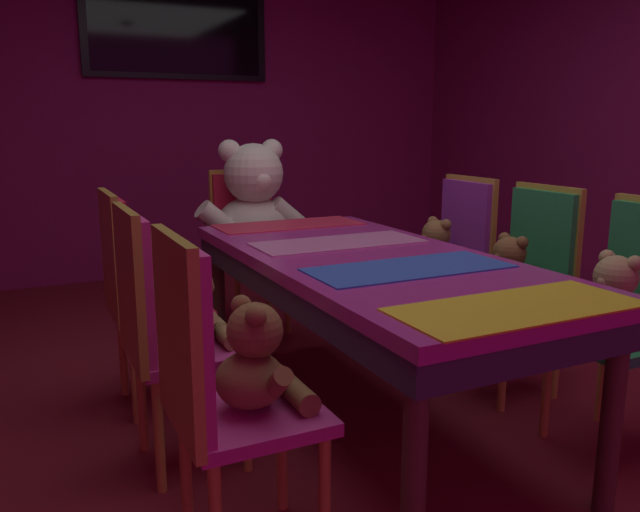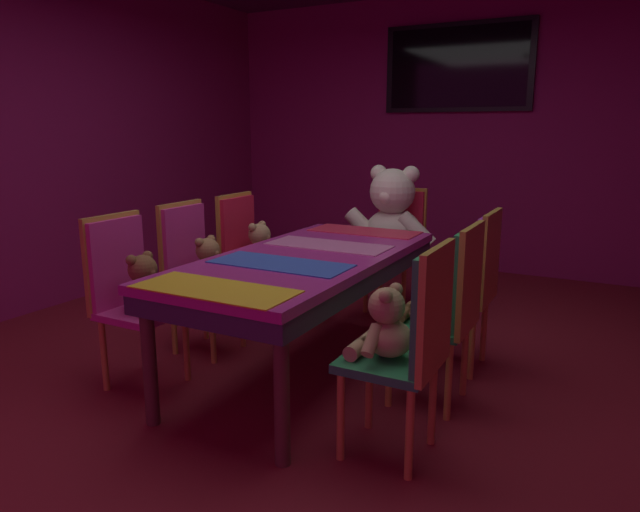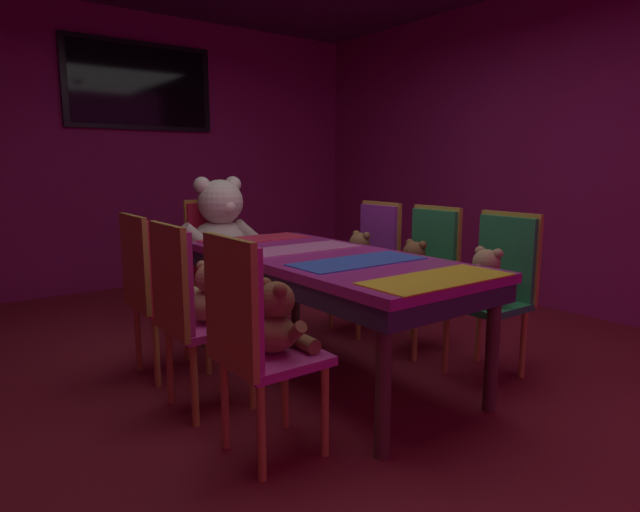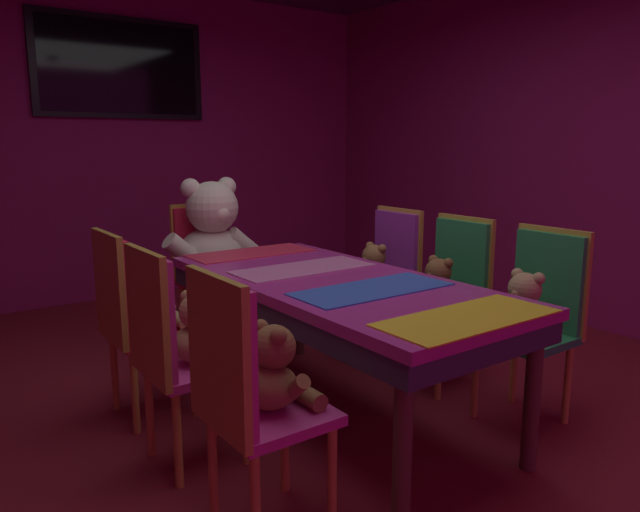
{
  "view_description": "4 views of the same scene",
  "coord_description": "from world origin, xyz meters",
  "px_view_note": "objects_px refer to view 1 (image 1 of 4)",
  "views": [
    {
      "loc": [
        -1.29,
        -2.19,
        1.27
      ],
      "look_at": [
        -0.09,
        0.3,
        0.69
      ],
      "focal_mm": 35.57,
      "sensor_mm": 36.0,
      "label": 1
    },
    {
      "loc": [
        1.6,
        -2.85,
        1.46
      ],
      "look_at": [
        -0.14,
        0.44,
        0.63
      ],
      "focal_mm": 32.3,
      "sensor_mm": 36.0,
      "label": 2
    },
    {
      "loc": [
        -1.9,
        -2.48,
        1.27
      ],
      "look_at": [
        0.22,
        0.37,
        0.66
      ],
      "focal_mm": 30.1,
      "sensor_mm": 36.0,
      "label": 3
    },
    {
      "loc": [
        -1.77,
        -2.32,
        1.41
      ],
      "look_at": [
        0.23,
        0.46,
        0.76
      ],
      "focal_mm": 33.57,
      "sensor_mm": 36.0,
      "label": 4
    }
  ],
  "objects_px": {
    "chair_right_2": "(457,248)",
    "teddy_right_2": "(435,251)",
    "chair_left_1": "(154,315)",
    "teddy_left_2": "(165,275)",
    "chair_right_1": "(531,268)",
    "chair_right_0": "(639,298)",
    "teddy_right_0": "(612,302)",
    "teddy_left_1": "(194,310)",
    "teddy_right_1": "(507,272)",
    "chair_left_2": "(132,280)",
    "banquet_table": "(370,276)",
    "teddy_left_0": "(257,362)",
    "king_teddy_bear": "(255,209)",
    "wall_tv": "(177,23)",
    "chair_left_0": "(207,371)",
    "throne_chair": "(246,232)"
  },
  "relations": [
    {
      "from": "teddy_right_0",
      "to": "teddy_right_1",
      "type": "relative_size",
      "value": 1.07
    },
    {
      "from": "chair_left_2",
      "to": "chair_right_0",
      "type": "relative_size",
      "value": 1.0
    },
    {
      "from": "banquet_table",
      "to": "chair_left_2",
      "type": "relative_size",
      "value": 2.05
    },
    {
      "from": "chair_left_1",
      "to": "chair_right_2",
      "type": "relative_size",
      "value": 1.0
    },
    {
      "from": "chair_left_0",
      "to": "king_teddy_bear",
      "type": "height_order",
      "value": "king_teddy_bear"
    },
    {
      "from": "chair_right_2",
      "to": "wall_tv",
      "type": "xyz_separation_m",
      "value": [
        -0.86,
        2.57,
        1.45
      ]
    },
    {
      "from": "teddy_right_2",
      "to": "teddy_right_1",
      "type": "bearing_deg",
      "value": 91.51
    },
    {
      "from": "chair_left_1",
      "to": "wall_tv",
      "type": "distance_m",
      "value": 3.52
    },
    {
      "from": "teddy_left_0",
      "to": "teddy_left_1",
      "type": "height_order",
      "value": "teddy_left_0"
    },
    {
      "from": "teddy_left_0",
      "to": "teddy_right_2",
      "type": "relative_size",
      "value": 1.03
    },
    {
      "from": "chair_left_0",
      "to": "chair_left_1",
      "type": "distance_m",
      "value": 0.6
    },
    {
      "from": "chair_right_1",
      "to": "chair_right_0",
      "type": "bearing_deg",
      "value": 89.66
    },
    {
      "from": "teddy_left_1",
      "to": "teddy_left_2",
      "type": "relative_size",
      "value": 0.96
    },
    {
      "from": "banquet_table",
      "to": "teddy_left_2",
      "type": "distance_m",
      "value": 0.93
    },
    {
      "from": "chair_right_2",
      "to": "teddy_right_2",
      "type": "height_order",
      "value": "chair_right_2"
    },
    {
      "from": "throne_chair",
      "to": "king_teddy_bear",
      "type": "height_order",
      "value": "king_teddy_bear"
    },
    {
      "from": "banquet_table",
      "to": "teddy_left_1",
      "type": "distance_m",
      "value": 0.74
    },
    {
      "from": "chair_right_1",
      "to": "teddy_right_1",
      "type": "bearing_deg",
      "value": 0.0
    },
    {
      "from": "teddy_right_2",
      "to": "king_teddy_bear",
      "type": "bearing_deg",
      "value": -49.11
    },
    {
      "from": "throne_chair",
      "to": "chair_left_2",
      "type": "bearing_deg",
      "value": -42.15
    },
    {
      "from": "teddy_left_2",
      "to": "chair_right_1",
      "type": "bearing_deg",
      "value": -20.52
    },
    {
      "from": "chair_right_2",
      "to": "teddy_right_2",
      "type": "distance_m",
      "value": 0.15
    },
    {
      "from": "chair_left_1",
      "to": "wall_tv",
      "type": "bearing_deg",
      "value": 74.09
    },
    {
      "from": "chair_left_0",
      "to": "wall_tv",
      "type": "xyz_separation_m",
      "value": [
        0.86,
        3.68,
        1.45
      ]
    },
    {
      "from": "teddy_right_2",
      "to": "teddy_right_0",
      "type": "bearing_deg",
      "value": 90.48
    },
    {
      "from": "teddy_left_1",
      "to": "teddy_right_2",
      "type": "height_order",
      "value": "teddy_left_1"
    },
    {
      "from": "teddy_left_0",
      "to": "teddy_right_1",
      "type": "bearing_deg",
      "value": 21.62
    },
    {
      "from": "teddy_left_1",
      "to": "banquet_table",
      "type": "bearing_deg",
      "value": -1.52
    },
    {
      "from": "banquet_table",
      "to": "chair_right_2",
      "type": "bearing_deg",
      "value": 32.0
    },
    {
      "from": "teddy_left_1",
      "to": "king_teddy_bear",
      "type": "xyz_separation_m",
      "value": [
        0.73,
        1.35,
        0.17
      ]
    },
    {
      "from": "teddy_left_1",
      "to": "throne_chair",
      "type": "distance_m",
      "value": 1.69
    },
    {
      "from": "teddy_right_0",
      "to": "banquet_table",
      "type": "bearing_deg",
      "value": -38.82
    },
    {
      "from": "chair_right_0",
      "to": "king_teddy_bear",
      "type": "xyz_separation_m",
      "value": [
        -0.87,
        1.95,
        0.17
      ]
    },
    {
      "from": "teddy_left_2",
      "to": "teddy_right_0",
      "type": "xyz_separation_m",
      "value": [
        1.44,
        -1.18,
        -0.0
      ]
    },
    {
      "from": "teddy_left_1",
      "to": "chair_right_2",
      "type": "height_order",
      "value": "chair_right_2"
    },
    {
      "from": "teddy_right_2",
      "to": "chair_left_1",
      "type": "bearing_deg",
      "value": 18.03
    },
    {
      "from": "chair_right_1",
      "to": "king_teddy_bear",
      "type": "distance_m",
      "value": 1.64
    },
    {
      "from": "chair_right_0",
      "to": "teddy_right_0",
      "type": "relative_size",
      "value": 2.82
    },
    {
      "from": "chair_left_1",
      "to": "chair_right_0",
      "type": "height_order",
      "value": "same"
    },
    {
      "from": "teddy_left_2",
      "to": "throne_chair",
      "type": "xyz_separation_m",
      "value": [
        0.72,
        0.95,
        -0.0
      ]
    },
    {
      "from": "chair_left_0",
      "to": "teddy_right_1",
      "type": "distance_m",
      "value": 1.69
    },
    {
      "from": "chair_right_0",
      "to": "wall_tv",
      "type": "relative_size",
      "value": 0.66
    },
    {
      "from": "wall_tv",
      "to": "teddy_left_1",
      "type": "bearing_deg",
      "value": -103.38
    },
    {
      "from": "chair_left_1",
      "to": "teddy_right_2",
      "type": "distance_m",
      "value": 1.68
    },
    {
      "from": "teddy_right_1",
      "to": "chair_right_2",
      "type": "relative_size",
      "value": 0.33
    },
    {
      "from": "chair_left_1",
      "to": "chair_right_2",
      "type": "distance_m",
      "value": 1.82
    },
    {
      "from": "king_teddy_bear",
      "to": "teddy_right_2",
      "type": "bearing_deg",
      "value": 40.89
    },
    {
      "from": "teddy_left_0",
      "to": "chair_left_1",
      "type": "relative_size",
      "value": 0.35
    },
    {
      "from": "chair_right_1",
      "to": "chair_right_2",
      "type": "height_order",
      "value": "same"
    },
    {
      "from": "teddy_left_1",
      "to": "throne_chair",
      "type": "height_order",
      "value": "throne_chair"
    }
  ]
}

